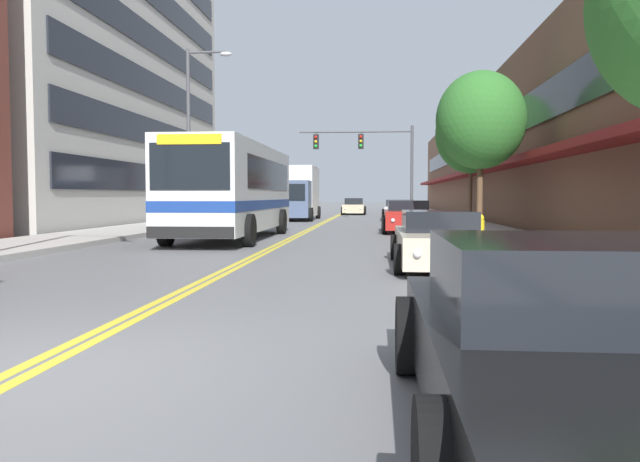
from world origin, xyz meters
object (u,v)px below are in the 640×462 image
object	(u,v)px
car_white_parked_left_near	(246,212)
traffic_signal_mast	(371,153)
car_beige_moving_lead	(354,207)
street_tree_right_mid	(481,120)
fire_hydrant	(480,229)
street_lamp_left_far	(194,124)
car_red_parked_right_far	(408,217)
city_bus	(234,187)
box_truck	(297,193)
car_black_parked_right_foreground	(574,345)
car_champagne_parked_right_end	(439,240)
car_silver_parked_right_mid	(399,210)
street_tree_right_far	(471,134)

from	to	relation	value
car_white_parked_left_near	traffic_signal_mast	distance (m)	8.84
car_white_parked_left_near	car_beige_moving_lead	bearing A→B (deg)	71.11
street_tree_right_mid	fire_hydrant	world-z (taller)	street_tree_right_mid
street_lamp_left_far	car_red_parked_right_far	bearing A→B (deg)	-5.70
city_bus	street_tree_right_mid	xyz separation A→B (m)	(8.74, 0.31, 2.32)
box_truck	traffic_signal_mast	distance (m)	5.42
traffic_signal_mast	car_black_parked_right_foreground	bearing A→B (deg)	-87.28
car_white_parked_left_near	street_lamp_left_far	bearing A→B (deg)	-94.28
car_champagne_parked_right_end	car_silver_parked_right_mid	bearing A→B (deg)	89.92
car_white_parked_left_near	car_silver_parked_right_mid	world-z (taller)	car_silver_parked_right_mid
car_black_parked_right_foreground	street_tree_right_mid	xyz separation A→B (m)	(2.35, 18.38, 3.60)
car_white_parked_left_near	car_champagne_parked_right_end	world-z (taller)	car_white_parked_left_near
street_tree_right_mid	street_lamp_left_far	bearing A→B (deg)	157.66
traffic_signal_mast	car_red_parked_right_far	bearing A→B (deg)	-82.44
car_red_parked_right_far	box_truck	size ratio (longest dim) A/B	0.61
car_red_parked_right_far	box_truck	bearing A→B (deg)	115.59
box_truck	car_silver_parked_right_mid	bearing A→B (deg)	-0.79
street_tree_right_far	car_champagne_parked_right_end	bearing A→B (deg)	-100.29
city_bus	traffic_signal_mast	xyz separation A→B (m)	(4.73, 16.92, 2.37)
car_red_parked_right_far	car_beige_moving_lead	bearing A→B (deg)	97.20
car_white_parked_left_near	car_red_parked_right_far	bearing A→B (deg)	-45.42
box_truck	street_tree_right_mid	distance (m)	19.57
car_champagne_parked_right_end	street_tree_right_far	bearing A→B (deg)	79.71
car_white_parked_left_near	car_silver_parked_right_mid	bearing A→B (deg)	26.60
street_lamp_left_far	fire_hydrant	xyz separation A→B (m)	(10.98, -9.48, -4.13)
car_beige_moving_lead	car_black_parked_right_foreground	bearing A→B (deg)	-86.19
car_black_parked_right_foreground	traffic_signal_mast	bearing A→B (deg)	92.72
city_bus	car_beige_moving_lead	bearing A→B (deg)	83.75
city_bus	traffic_signal_mast	world-z (taller)	traffic_signal_mast
car_silver_parked_right_mid	street_lamp_left_far	distance (m)	16.15
fire_hydrant	car_white_parked_left_near	bearing A→B (deg)	120.73
street_tree_right_far	box_truck	bearing A→B (deg)	144.69
street_lamp_left_far	car_champagne_parked_right_end	bearing A→B (deg)	-55.22
street_lamp_left_far	street_tree_right_far	world-z (taller)	street_lamp_left_far
street_lamp_left_far	street_tree_right_far	bearing A→B (deg)	22.97
car_silver_parked_right_mid	car_champagne_parked_right_end	size ratio (longest dim) A/B	0.92
car_silver_parked_right_mid	street_tree_right_mid	world-z (taller)	street_tree_right_mid
car_beige_moving_lead	box_truck	xyz separation A→B (m)	(-3.25, -11.81, 1.08)
car_white_parked_left_near	car_champagne_parked_right_end	distance (m)	23.31
car_red_parked_right_far	traffic_signal_mast	bearing A→B (deg)	97.56
car_champagne_parked_right_end	street_lamp_left_far	bearing A→B (deg)	124.78
traffic_signal_mast	street_tree_right_mid	world-z (taller)	street_tree_right_mid
car_red_parked_right_far	street_lamp_left_far	distance (m)	10.28
street_tree_right_mid	fire_hydrant	xyz separation A→B (m)	(-0.73, -4.67, -3.58)
car_black_parked_right_foreground	traffic_signal_mast	xyz separation A→B (m)	(-1.66, 34.99, 3.65)
box_truck	street_lamp_left_far	world-z (taller)	street_lamp_left_far
traffic_signal_mast	fire_hydrant	distance (m)	21.83
car_black_parked_right_foreground	street_tree_right_mid	bearing A→B (deg)	82.72
car_red_parked_right_far	fire_hydrant	distance (m)	8.69
traffic_signal_mast	street_lamp_left_far	size ratio (longest dim) A/B	0.89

